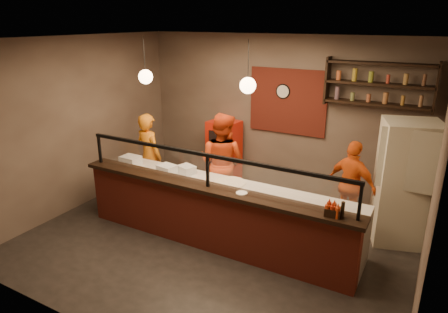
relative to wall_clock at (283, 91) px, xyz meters
The scene contains 29 objects.
floor 3.24m from the wall_clock, 92.33° to the right, with size 6.00×6.00×0.00m, color black.
ceiling 2.70m from the wall_clock, 92.33° to the right, with size 6.00×6.00×0.00m, color #3C352E.
wall_back 0.51m from the wall_clock, 158.20° to the left, with size 6.00×6.00×0.00m, color #716053.
wall_left 3.99m from the wall_clock, 141.57° to the right, with size 5.00×5.00×0.00m, color #716053.
wall_right 3.84m from the wall_clock, 40.31° to the right, with size 5.00×5.00×0.00m, color #716053.
wall_front 4.99m from the wall_clock, 91.16° to the right, with size 6.00×6.00×0.00m, color #716053.
brick_patch 0.22m from the wall_clock, ahead, with size 1.60×0.04×1.30m, color maroon.
service_counter 3.19m from the wall_clock, 92.08° to the right, with size 4.60×0.25×1.00m, color maroon.
counter_ledge 2.96m from the wall_clock, 92.08° to the right, with size 4.70×0.37×0.06m, color black.
worktop_cabinet 2.81m from the wall_clock, 92.53° to the right, with size 4.60×0.75×0.85m, color gray.
worktop 2.57m from the wall_clock, 92.53° to the right, with size 4.60×0.75×0.05m, color silver.
sneeze_guard 2.86m from the wall_clock, 92.08° to the right, with size 4.50×0.05×0.52m.
wall_shelving 1.83m from the wall_clock, ahead, with size 1.84×0.28×0.85m.
wall_clock is the anchor object (origin of this frame).
pendant_left 2.81m from the wall_clock, 125.30° to the right, with size 0.24×0.24×0.77m.
pendant_right 2.32m from the wall_clock, 82.44° to the right, with size 0.24×0.24×0.77m.
cook_left 2.98m from the wall_clock, 142.51° to the right, with size 0.63×0.42×1.74m, color orange.
cook_mid 1.96m from the wall_clock, 111.64° to the right, with size 0.92×0.71×1.89m, color red.
cook_right 2.35m from the wall_clock, 30.11° to the right, with size 0.92×0.38×1.56m, color #E15515.
fridge 2.91m from the wall_clock, 22.08° to the right, with size 0.84×0.78×2.01m, color beige.
red_cooler 1.85m from the wall_clock, 165.24° to the right, with size 0.60×0.55×1.41m, color red.
pizza_dough 2.45m from the wall_clock, 91.37° to the right, with size 0.53×0.53×0.01m, color #EDE3C9.
prep_tub_a 3.27m from the wall_clock, 132.09° to the right, with size 0.34×0.27×0.17m, color silver.
prep_tub_b 2.58m from the wall_clock, 113.26° to the right, with size 0.28×0.23×0.14m, color white.
prep_tub_c 2.84m from the wall_clock, 117.70° to the right, with size 0.31×0.25×0.15m, color white.
rolling_pin 2.87m from the wall_clock, 118.75° to the right, with size 0.05×0.05×0.32m, color gold.
condiment_caddy 3.47m from the wall_clock, 57.11° to the right, with size 0.20×0.16×0.11m, color black.
pepper_mill 3.50m from the wall_clock, 55.30° to the right, with size 0.05×0.05×0.21m, color black.
small_plate 2.97m from the wall_clock, 80.39° to the right, with size 0.17×0.17×0.01m, color white.
Camera 1 is at (2.92, -5.06, 3.47)m, focal length 32.00 mm.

